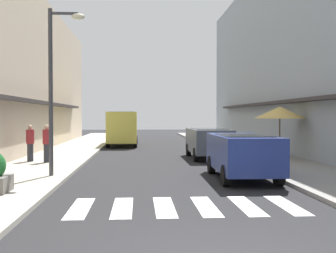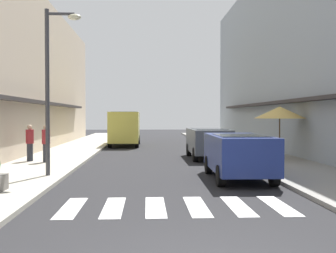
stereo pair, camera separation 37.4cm
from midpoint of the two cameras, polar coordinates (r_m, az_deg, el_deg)
The scene contains 12 objects.
ground_plane at distance 21.07m, azimuth -0.61°, elevation -4.22°, with size 85.44×85.44×0.00m, color #232326.
sidewalk_left at distance 21.44m, azimuth -14.01°, elevation -4.00°, with size 3.17×54.37×0.12m, color #ADA899.
sidewalk_right at distance 21.84m, azimuth 12.54°, elevation -3.90°, with size 3.17×54.37×0.12m, color gray.
building_row_right at distance 24.29m, azimuth 21.45°, elevation 9.80°, with size 5.50×36.95×11.31m.
crosswalk at distance 9.68m, azimuth 2.25°, elevation -10.93°, with size 5.20×2.20×0.01m.
parked_car_near at distance 13.82m, azimuth 10.41°, elevation -3.39°, with size 1.87×4.20×1.47m.
parked_car_mid at distance 20.35m, azimuth 6.05°, elevation -1.83°, with size 1.82×4.27×1.47m.
delivery_van at distance 29.04m, azimuth -5.56°, elevation 0.11°, with size 2.03×5.41×2.37m.
street_lamp at distance 14.23m, azimuth -14.78°, elevation 6.93°, with size 1.19×0.28×5.47m.
cafe_umbrella at distance 19.73m, azimuth 15.60°, elevation 1.83°, with size 2.34×2.34×2.40m.
pedestrian_walking_near at distance 18.97m, azimuth -17.90°, elevation -2.05°, with size 0.34×0.34×1.58m.
pedestrian_walking_far at distance 18.35m, azimuth -15.84°, elevation -2.13°, with size 0.34×0.34×1.60m.
Camera 2 is at (-0.67, -5.43, 2.08)m, focal length 44.43 mm.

